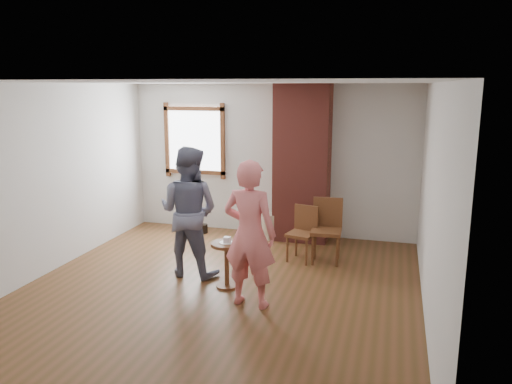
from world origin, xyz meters
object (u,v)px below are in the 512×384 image
at_px(man, 189,212).
at_px(person_pink, 250,234).
at_px(stoneware_crock, 272,226).
at_px(side_table, 227,257).
at_px(dining_chair_right, 327,226).
at_px(dining_chair_left, 303,230).

relative_size(man, person_pink, 1.01).
bearing_deg(stoneware_crock, side_table, -91.09).
distance_m(dining_chair_right, man, 2.07).
xyz_separation_m(dining_chair_right, side_table, (-1.09, -1.38, -0.12)).
height_order(side_table, person_pink, person_pink).
height_order(man, person_pink, man).
distance_m(dining_chair_left, man, 1.77).
bearing_deg(dining_chair_right, stoneware_crock, 138.06).
bearing_deg(side_table, dining_chair_right, 51.65).
bearing_deg(person_pink, dining_chair_right, -104.75).
relative_size(stoneware_crock, dining_chair_left, 0.54).
xyz_separation_m(side_table, person_pink, (0.44, -0.42, 0.47)).
distance_m(dining_chair_left, dining_chair_right, 0.35).
bearing_deg(dining_chair_left, person_pink, -86.54).
relative_size(dining_chair_right, side_table, 1.56).
distance_m(dining_chair_right, person_pink, 1.95).
height_order(dining_chair_left, side_table, dining_chair_left).
bearing_deg(person_pink, man, -29.08).
height_order(stoneware_crock, man, man).
distance_m(stoneware_crock, dining_chair_right, 1.37).
xyz_separation_m(man, person_pink, (1.08, -0.74, -0.01)).
bearing_deg(man, stoneware_crock, -104.74).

